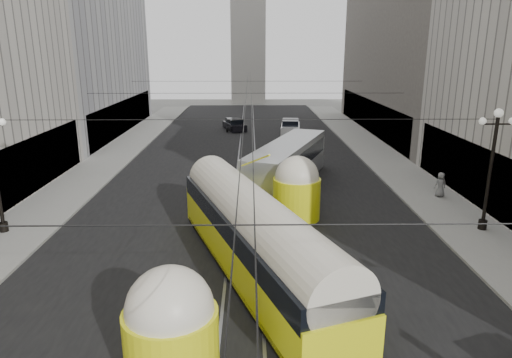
{
  "coord_description": "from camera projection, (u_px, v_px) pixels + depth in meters",
  "views": [
    {
      "loc": [
        0.32,
        -4.38,
        9.33
      ],
      "look_at": [
        0.59,
        16.96,
        3.25
      ],
      "focal_mm": 32.0,
      "sensor_mm": 36.0,
      "label": 1
    }
  ],
  "objects": [
    {
      "name": "city_bus",
      "position": [
        287.0,
        162.0,
        32.02
      ],
      "size": [
        6.75,
        12.48,
        3.05
      ],
      "color": "#AFB2B5",
      "rests_on": "ground"
    },
    {
      "name": "rail_right",
      "position": [
        256.0,
        165.0,
        38.02
      ],
      "size": [
        0.12,
        85.0,
        0.04
      ],
      "primitive_type": "cube",
      "color": "gray",
      "rests_on": "ground"
    },
    {
      "name": "building_left_far",
      "position": [
        60.0,
        1.0,
        48.76
      ],
      "size": [
        12.6,
        28.6,
        28.6
      ],
      "color": "#999999",
      "rests_on": "ground"
    },
    {
      "name": "sedan_white_far",
      "position": [
        290.0,
        127.0,
        52.4
      ],
      "size": [
        2.57,
        5.21,
        1.59
      ],
      "color": "white",
      "rests_on": "ground"
    },
    {
      "name": "sedan_dark_far",
      "position": [
        234.0,
        125.0,
        54.48
      ],
      "size": [
        3.08,
        4.7,
        1.38
      ],
      "color": "black",
      "rests_on": "ground"
    },
    {
      "name": "sidewalk_right",
      "position": [
        379.0,
        155.0,
        41.51
      ],
      "size": [
        4.0,
        72.0,
        0.15
      ],
      "primitive_type": "cube",
      "color": "gray",
      "rests_on": "ground"
    },
    {
      "name": "pedestrian_sidewalk_right",
      "position": [
        441.0,
        185.0,
        29.28
      ],
      "size": [
        0.86,
        0.62,
        1.62
      ],
      "primitive_type": "imported",
      "rotation": [
        0.0,
        0.0,
        3.33
      ],
      "color": "slate",
      "rests_on": "sidewalk_right"
    },
    {
      "name": "streetcar",
      "position": [
        255.0,
        235.0,
        19.18
      ],
      "size": [
        7.52,
        16.04,
        3.71
      ],
      "color": "yellow",
      "rests_on": "ground"
    },
    {
      "name": "distant_tower",
      "position": [
        248.0,
        16.0,
        79.59
      ],
      "size": [
        6.0,
        6.0,
        31.36
      ],
      "color": "#B2AFA8",
      "rests_on": "ground"
    },
    {
      "name": "catenary",
      "position": [
        248.0,
        95.0,
        35.44
      ],
      "size": [
        25.0,
        72.0,
        0.23
      ],
      "color": "black",
      "rests_on": "ground"
    },
    {
      "name": "lamppost_right_mid",
      "position": [
        491.0,
        163.0,
        23.2
      ],
      "size": [
        1.86,
        0.44,
        6.37
      ],
      "color": "black",
      "rests_on": "sidewalk_right"
    },
    {
      "name": "road",
      "position": [
        247.0,
        165.0,
        38.02
      ],
      "size": [
        20.0,
        85.0,
        0.02
      ],
      "primitive_type": "cube",
      "color": "black",
      "rests_on": "ground"
    },
    {
      "name": "sidewalk_left",
      "position": [
        114.0,
        156.0,
        41.21
      ],
      "size": [
        4.0,
        72.0,
        0.15
      ],
      "primitive_type": "cube",
      "color": "gray",
      "rests_on": "ground"
    },
    {
      "name": "rail_left",
      "position": [
        238.0,
        165.0,
        38.01
      ],
      "size": [
        0.12,
        85.0,
        0.04
      ],
      "primitive_type": "cube",
      "color": "gray",
      "rests_on": "ground"
    }
  ]
}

